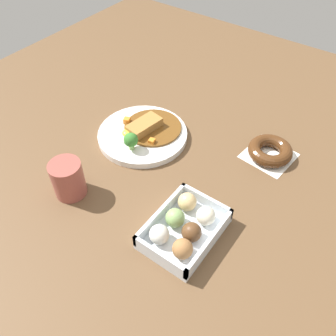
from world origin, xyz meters
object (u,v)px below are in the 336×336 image
donut_box (184,228)px  coffee_mug (68,179)px  chocolate_ring_donut (270,151)px  curry_plate (143,134)px

donut_box → coffee_mug: size_ratio=1.97×
chocolate_ring_donut → coffee_mug: coffee_mug is taller
donut_box → coffee_mug: (-0.06, 0.29, 0.02)m
donut_box → chocolate_ring_donut: (0.34, -0.05, -0.01)m
curry_plate → coffee_mug: 0.26m
coffee_mug → curry_plate: bearing=-3.4°
curry_plate → chocolate_ring_donut: size_ratio=1.87×
chocolate_ring_donut → curry_plate: bearing=113.7°
donut_box → chocolate_ring_donut: size_ratio=1.38×
curry_plate → donut_box: (-0.20, -0.27, 0.01)m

